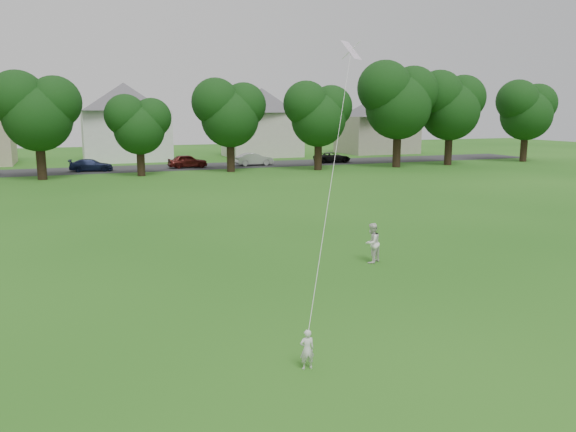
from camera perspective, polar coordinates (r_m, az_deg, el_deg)
name	(u,v)px	position (r m, az deg, el deg)	size (l,w,h in m)	color
ground	(320,310)	(15.63, 3.22, -9.55)	(160.00, 160.00, 0.00)	#1D5513
street	(138,169)	(55.93, -15.01, 4.68)	(90.00, 7.00, 0.01)	#2D2D30
toddler	(307,349)	(12.14, 1.94, -13.39)	(0.32, 0.21, 0.88)	silver
older_boy	(372,243)	(20.39, 8.52, -2.73)	(0.70, 0.55, 1.45)	white
kite	(335,157)	(16.11, 4.79, 5.98)	(3.18, 4.72, 12.16)	white
tree_row	(180,100)	(49.29, -10.88, 11.50)	(81.94, 7.85, 11.65)	black
parked_cars	(99,164)	(54.60, -18.63, 4.99)	(55.06, 2.39, 1.29)	black
house_row	(128,118)	(65.65, -15.97, 9.56)	(76.83, 13.39, 10.05)	silver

